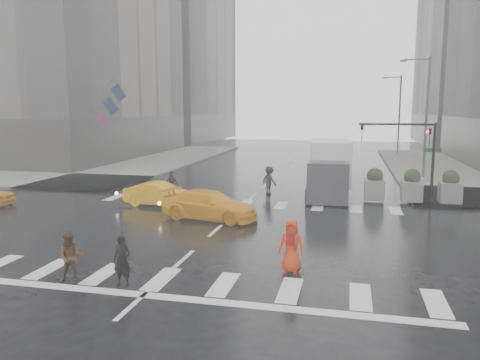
% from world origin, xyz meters
% --- Properties ---
extents(ground, '(120.00, 120.00, 0.00)m').
position_xyz_m(ground, '(0.00, 0.00, 0.00)').
color(ground, black).
rests_on(ground, ground).
extents(sidewalk_nw, '(35.00, 35.00, 0.15)m').
position_xyz_m(sidewalk_nw, '(-19.50, 17.50, 0.07)').
color(sidewalk_nw, gray).
rests_on(sidewalk_nw, ground).
extents(building_nw_far, '(26.05, 26.05, 44.00)m').
position_xyz_m(building_nw_far, '(-29.00, 56.00, 20.19)').
color(building_nw_far, slate).
rests_on(building_nw_far, ground).
extents(road_markings, '(18.00, 48.00, 0.01)m').
position_xyz_m(road_markings, '(0.00, 0.00, 0.01)').
color(road_markings, silver).
rests_on(road_markings, ground).
extents(traffic_signal_pole, '(4.45, 0.42, 4.50)m').
position_xyz_m(traffic_signal_pole, '(9.01, 8.01, 3.22)').
color(traffic_signal_pole, black).
rests_on(traffic_signal_pole, ground).
extents(street_lamp_near, '(2.15, 0.22, 9.00)m').
position_xyz_m(street_lamp_near, '(10.87, 18.00, 4.95)').
color(street_lamp_near, '#59595B').
rests_on(street_lamp_near, ground).
extents(street_lamp_far, '(2.15, 0.22, 9.00)m').
position_xyz_m(street_lamp_far, '(10.87, 38.00, 4.95)').
color(street_lamp_far, '#59595B').
rests_on(street_lamp_far, ground).
extents(planter_west, '(1.10, 1.10, 1.80)m').
position_xyz_m(planter_west, '(7.00, 8.20, 0.98)').
color(planter_west, gray).
rests_on(planter_west, ground).
extents(planter_mid, '(1.10, 1.10, 1.80)m').
position_xyz_m(planter_mid, '(9.00, 8.20, 0.98)').
color(planter_mid, gray).
rests_on(planter_mid, ground).
extents(planter_east, '(1.10, 1.10, 1.80)m').
position_xyz_m(planter_east, '(11.00, 8.20, 0.98)').
color(planter_east, gray).
rests_on(planter_east, ground).
extents(flag_cluster, '(2.87, 3.06, 4.69)m').
position_xyz_m(flag_cluster, '(-15.08, 18.50, 5.64)').
color(flag_cluster, '#59595B').
rests_on(flag_cluster, ground).
extents(pedestrian_black, '(0.99, 1.00, 2.43)m').
position_xyz_m(pedestrian_black, '(-0.90, -6.80, 1.65)').
color(pedestrian_black, black).
rests_on(pedestrian_black, ground).
extents(pedestrian_brown, '(0.93, 0.87, 1.53)m').
position_xyz_m(pedestrian_brown, '(-2.61, -6.80, 0.76)').
color(pedestrian_brown, '#422717').
rests_on(pedestrian_brown, ground).
extents(pedestrian_orange, '(0.89, 0.62, 1.74)m').
position_xyz_m(pedestrian_orange, '(3.84, -4.45, 0.88)').
color(pedestrian_orange, red).
rests_on(pedestrian_orange, ground).
extents(pedestrian_far_a, '(1.02, 0.76, 1.56)m').
position_xyz_m(pedestrian_far_a, '(-4.68, 6.83, 0.78)').
color(pedestrian_far_a, black).
rests_on(pedestrian_far_a, ground).
extents(pedestrian_far_b, '(1.28, 1.15, 1.74)m').
position_xyz_m(pedestrian_far_b, '(0.82, 9.05, 0.87)').
color(pedestrian_far_b, black).
rests_on(pedestrian_far_b, ground).
extents(taxi_mid, '(4.00, 1.70, 1.28)m').
position_xyz_m(taxi_mid, '(-4.38, 4.30, 0.64)').
color(taxi_mid, '#FFA90D').
rests_on(taxi_mid, ground).
extents(taxi_rear, '(4.44, 2.63, 1.37)m').
position_xyz_m(taxi_rear, '(-0.86, 2.01, 0.68)').
color(taxi_rear, '#FFA90D').
rests_on(taxi_rear, ground).
extents(box_truck, '(2.34, 6.23, 3.31)m').
position_xyz_m(box_truck, '(4.43, 9.19, 1.77)').
color(box_truck, white).
rests_on(box_truck, ground).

